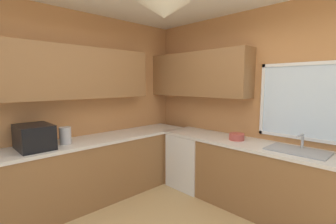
# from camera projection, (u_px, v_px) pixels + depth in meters

# --- Properties ---
(room_shell) EXTENTS (3.98, 3.82, 2.73)m
(room_shell) POSITION_uv_depth(u_px,v_px,m) (152.00, 66.00, 2.94)
(room_shell) COLOR #C6844C
(room_shell) RESTS_ON ground_plane
(counter_run_left) EXTENTS (0.65, 3.43, 0.89)m
(counter_run_left) POSITION_uv_depth(u_px,v_px,m) (84.00, 172.00, 3.29)
(counter_run_left) COLOR olive
(counter_run_left) RESTS_ON ground_plane
(counter_run_back) EXTENTS (3.07, 0.65, 0.89)m
(counter_run_back) POSITION_uv_depth(u_px,v_px,m) (263.00, 179.00, 3.05)
(counter_run_back) COLOR olive
(counter_run_back) RESTS_ON ground_plane
(dishwasher) EXTENTS (0.60, 0.60, 0.84)m
(dishwasher) POSITION_uv_depth(u_px,v_px,m) (192.00, 160.00, 3.86)
(dishwasher) COLOR white
(dishwasher) RESTS_ON ground_plane
(microwave) EXTENTS (0.48, 0.36, 0.29)m
(microwave) POSITION_uv_depth(u_px,v_px,m) (34.00, 137.00, 2.81)
(microwave) COLOR black
(microwave) RESTS_ON counter_run_left
(kettle) EXTENTS (0.14, 0.14, 0.22)m
(kettle) POSITION_uv_depth(u_px,v_px,m) (65.00, 136.00, 3.05)
(kettle) COLOR #B7B7BC
(kettle) RESTS_ON counter_run_left
(sink_assembly) EXTENTS (0.64, 0.40, 0.19)m
(sink_assembly) POSITION_uv_depth(u_px,v_px,m) (298.00, 150.00, 2.73)
(sink_assembly) COLOR #9EA0A5
(sink_assembly) RESTS_ON counter_run_back
(bowl) EXTENTS (0.20, 0.20, 0.09)m
(bowl) POSITION_uv_depth(u_px,v_px,m) (237.00, 137.00, 3.27)
(bowl) COLOR #B74C42
(bowl) RESTS_ON counter_run_back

